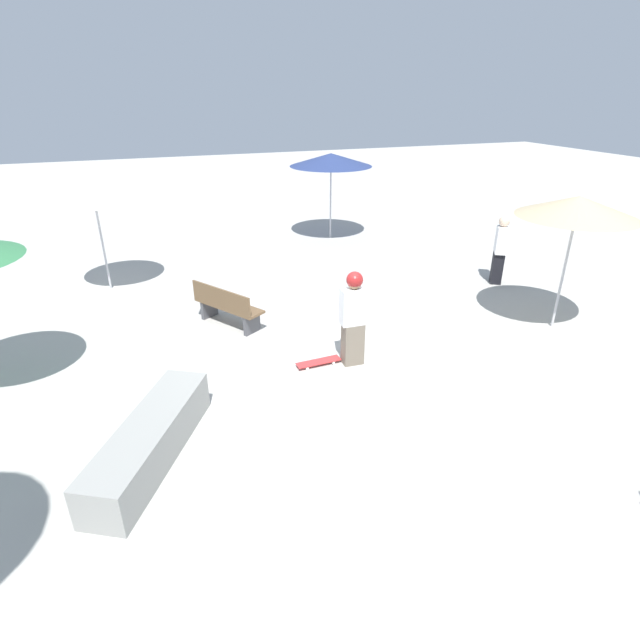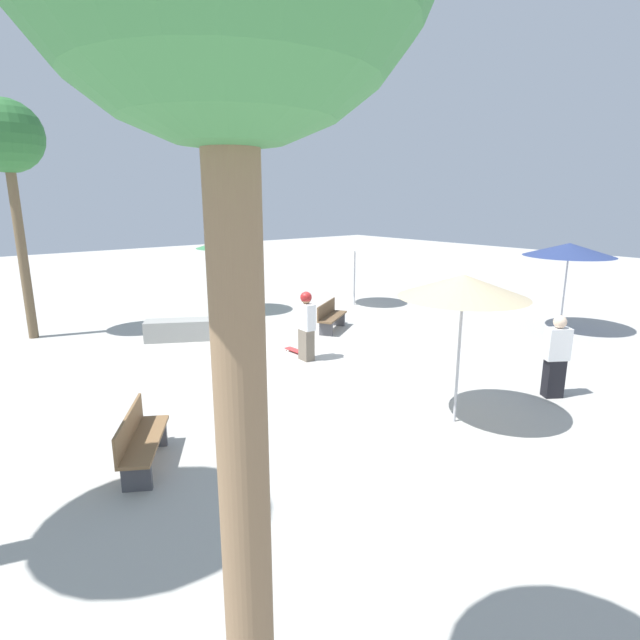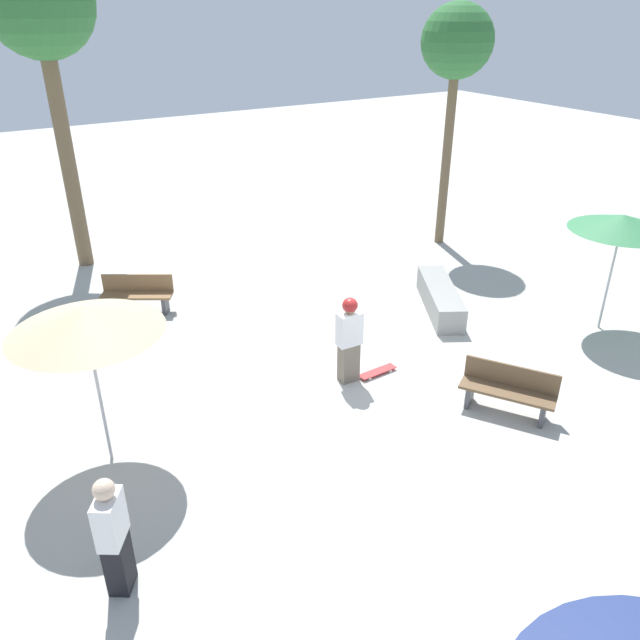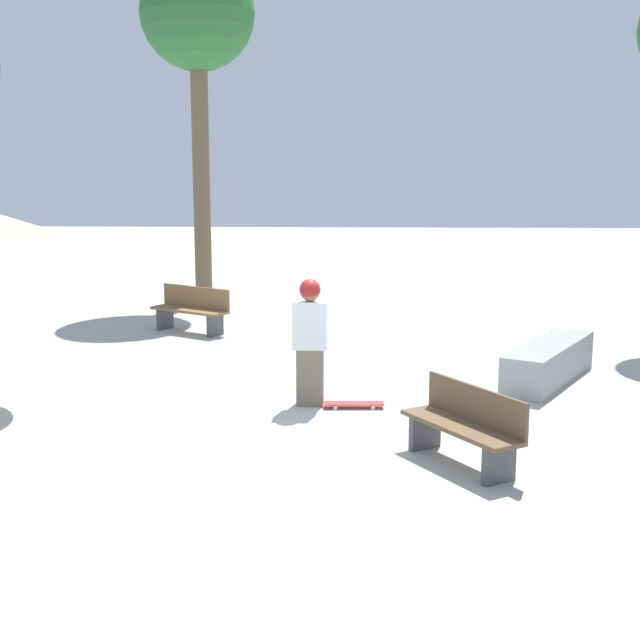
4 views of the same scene
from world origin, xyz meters
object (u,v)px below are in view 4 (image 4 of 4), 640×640
object	(u,v)px
skater_main	(310,338)
concrete_ledge	(549,362)
bench_far	(465,426)
palm_tree_far_back	(198,21)
bench_near	(191,310)
skateboard	(354,404)

from	to	relation	value
skater_main	concrete_ledge	xyz separation A→B (m)	(1.40, -3.46, -0.63)
bench_far	palm_tree_far_back	distance (m)	13.07
bench_near	palm_tree_far_back	world-z (taller)	palm_tree_far_back
bench_near	palm_tree_far_back	size ratio (longest dim) A/B	0.21
bench_far	skateboard	bearing A→B (deg)	-3.21
concrete_ledge	palm_tree_far_back	bearing A→B (deg)	41.50
bench_far	palm_tree_far_back	xyz separation A→B (m)	(10.79, 4.63, 5.74)
bench_near	bench_far	distance (m)	8.36
skater_main	palm_tree_far_back	bearing A→B (deg)	110.52
skateboard	concrete_ledge	distance (m)	3.27
concrete_ledge	bench_far	size ratio (longest dim) A/B	1.59
palm_tree_far_back	concrete_ledge	bearing A→B (deg)	-138.50
skateboard	palm_tree_far_back	xyz separation A→B (m)	(8.66, 3.43, 6.11)
skateboard	bench_far	size ratio (longest dim) A/B	0.51
skater_main	bench_far	distance (m)	2.92
bench_far	concrete_ledge	bearing A→B (deg)	-57.16
palm_tree_far_back	skater_main	bearing A→B (deg)	-161.54
skater_main	palm_tree_far_back	xyz separation A→B (m)	(8.53, 2.85, 5.25)
bench_near	palm_tree_far_back	distance (m)	6.78
bench_far	palm_tree_far_back	bearing A→B (deg)	-9.23
skater_main	bench_far	size ratio (longest dim) A/B	1.07
bench_near	concrete_ledge	bearing A→B (deg)	-179.63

